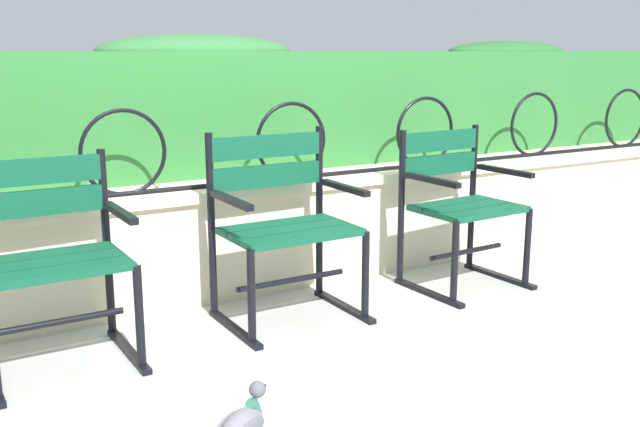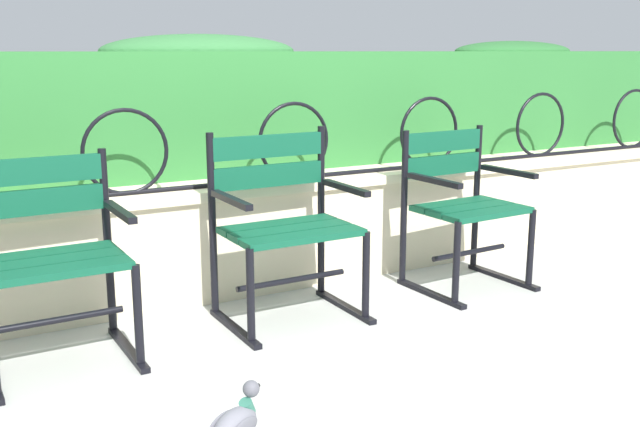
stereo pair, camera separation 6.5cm
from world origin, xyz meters
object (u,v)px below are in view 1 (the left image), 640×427
object	(u,v)px
park_chair_left	(50,255)
park_chair_right	(458,202)
park_chair_centre	(283,221)
pigeon_far_side	(241,426)

from	to	relation	value
park_chair_left	park_chair_right	distance (m)	2.13
park_chair_centre	park_chair_right	size ratio (longest dim) A/B	1.05
park_chair_centre	pigeon_far_side	xyz separation A→B (m)	(-0.71, -1.08, -0.36)
park_chair_centre	park_chair_right	distance (m)	1.06
park_chair_centre	park_chair_right	xyz separation A→B (m)	(1.06, -0.03, -0.01)
park_chair_right	pigeon_far_side	world-z (taller)	park_chair_right
park_chair_centre	park_chair_right	world-z (taller)	park_chair_centre
park_chair_right	pigeon_far_side	distance (m)	2.09
park_chair_centre	park_chair_right	bearing A→B (deg)	-1.55
park_chair_left	park_chair_right	bearing A→B (deg)	-0.39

